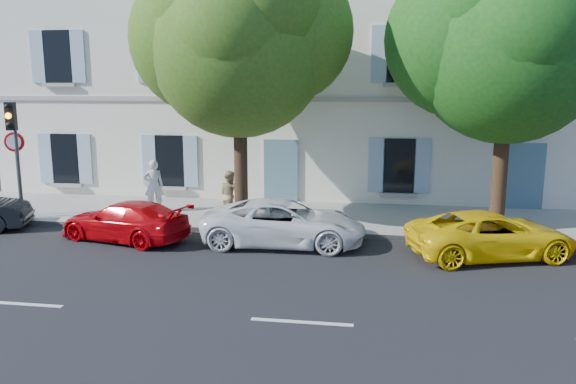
% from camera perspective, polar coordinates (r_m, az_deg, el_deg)
% --- Properties ---
extents(ground, '(90.00, 90.00, 0.00)m').
position_cam_1_polar(ground, '(14.86, 3.43, -6.88)').
color(ground, black).
extents(sidewalk, '(36.00, 4.50, 0.15)m').
position_cam_1_polar(sidewalk, '(19.12, 4.70, -2.64)').
color(sidewalk, '#A09E96').
rests_on(sidewalk, ground).
extents(kerb, '(36.00, 0.16, 0.16)m').
position_cam_1_polar(kerb, '(17.02, 4.16, -4.31)').
color(kerb, '#9E998E').
rests_on(kerb, ground).
extents(building, '(28.00, 7.00, 12.00)m').
position_cam_1_polar(building, '(24.38, 5.95, 14.26)').
color(building, white).
rests_on(building, ground).
extents(car_red_coupe, '(4.28, 2.61, 1.16)m').
position_cam_1_polar(car_red_coupe, '(17.21, -16.24, -2.84)').
color(car_red_coupe, '#C4050C').
rests_on(car_red_coupe, ground).
extents(car_white_coupe, '(4.72, 2.30, 1.29)m').
position_cam_1_polar(car_white_coupe, '(16.03, -0.40, -3.14)').
color(car_white_coupe, white).
rests_on(car_white_coupe, ground).
extents(car_yellow_supercar, '(4.80, 3.24, 1.22)m').
position_cam_1_polar(car_yellow_supercar, '(15.86, 19.96, -4.10)').
color(car_yellow_supercar, yellow).
rests_on(car_yellow_supercar, ground).
extents(tree_left, '(5.47, 5.47, 8.47)m').
position_cam_1_polar(tree_left, '(17.68, -5.00, 14.32)').
color(tree_left, '#3A2819').
rests_on(tree_left, sidewalk).
extents(tree_right, '(5.43, 5.43, 8.37)m').
position_cam_1_polar(tree_right, '(17.65, 21.50, 13.35)').
color(tree_right, '#3A2819').
rests_on(tree_right, sidewalk).
extents(traffic_light, '(0.33, 0.43, 3.83)m').
position_cam_1_polar(traffic_light, '(20.27, -26.12, 5.21)').
color(traffic_light, '#383A3D').
rests_on(traffic_light, sidewalk).
extents(road_sign, '(0.65, 0.20, 2.83)m').
position_cam_1_polar(road_sign, '(20.82, -25.92, 3.33)').
color(road_sign, '#383A3D').
rests_on(road_sign, sidewalk).
extents(pedestrian_a, '(0.78, 0.67, 1.81)m').
position_cam_1_polar(pedestrian_a, '(20.14, -13.47, 0.63)').
color(pedestrian_a, silver).
rests_on(pedestrian_a, sidewalk).
extents(pedestrian_b, '(1.01, 0.98, 1.63)m').
position_cam_1_polar(pedestrian_b, '(18.45, -5.92, -0.32)').
color(pedestrian_b, tan).
rests_on(pedestrian_b, sidewalk).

